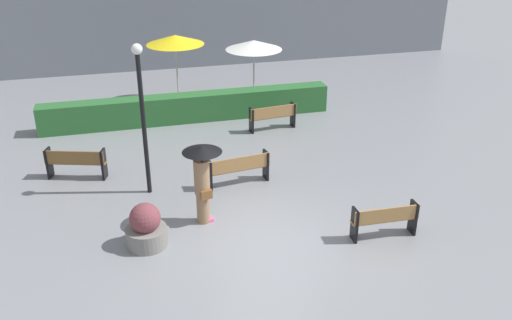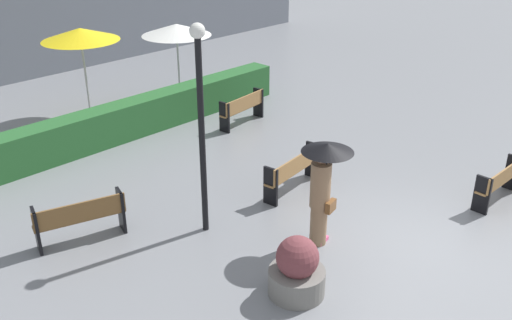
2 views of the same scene
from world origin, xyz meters
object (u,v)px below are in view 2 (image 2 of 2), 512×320
(pedestrian_with_umbrella, at_px, (323,181))
(patio_umbrella_yellow, at_px, (80,34))
(bench_mid_center, at_px, (294,170))
(bench_near_right, at_px, (500,181))
(planter_pot, at_px, (297,270))
(patio_umbrella_white, at_px, (176,30))
(lamp_post, at_px, (201,111))
(bench_far_left, at_px, (80,217))
(bench_back_row, at_px, (243,107))

(pedestrian_with_umbrella, bearing_deg, patio_umbrella_yellow, 86.37)
(bench_mid_center, bearing_deg, bench_near_right, -52.33)
(planter_pot, relative_size, patio_umbrella_white, 0.44)
(lamp_post, height_order, patio_umbrella_white, lamp_post)
(bench_near_right, xyz_separation_m, lamp_post, (-5.17, 3.69, 2.00))
(bench_far_left, height_order, bench_back_row, bench_far_left)
(planter_pot, bearing_deg, patio_umbrella_white, 61.67)
(bench_back_row, distance_m, bench_near_right, 7.24)
(bench_far_left, distance_m, patio_umbrella_white, 8.53)
(patio_umbrella_yellow, relative_size, patio_umbrella_white, 1.09)
(bench_far_left, xyz_separation_m, bench_back_row, (6.48, 2.15, -0.00))
(bench_far_left, xyz_separation_m, bench_near_right, (7.10, -5.06, -0.03))
(bench_mid_center, height_order, planter_pot, planter_pot)
(bench_back_row, bearing_deg, bench_near_right, -85.02)
(bench_back_row, relative_size, patio_umbrella_white, 0.69)
(bench_far_left, relative_size, patio_umbrella_yellow, 0.64)
(bench_far_left, bearing_deg, patio_umbrella_yellow, 57.63)
(pedestrian_with_umbrella, distance_m, patio_umbrella_white, 9.20)
(bench_back_row, height_order, planter_pot, planter_pot)
(bench_back_row, distance_m, patio_umbrella_white, 3.47)
(bench_mid_center, xyz_separation_m, patio_umbrella_white, (2.18, 6.71, 1.76))
(bench_near_right, distance_m, lamp_post, 6.66)
(bench_far_left, height_order, patio_umbrella_white, patio_umbrella_white)
(bench_near_right, xyz_separation_m, planter_pot, (-5.45, 1.09, -0.04))
(lamp_post, bearing_deg, pedestrian_with_umbrella, -58.95)
(bench_far_left, distance_m, patio_umbrella_yellow, 7.17)
(bench_back_row, bearing_deg, pedestrian_with_umbrella, -121.58)
(lamp_post, bearing_deg, patio_umbrella_yellow, 76.27)
(patio_umbrella_yellow, bearing_deg, bench_far_left, -122.37)
(lamp_post, bearing_deg, bench_mid_center, -4.34)
(lamp_post, bearing_deg, planter_pot, -96.06)
(bench_far_left, bearing_deg, bench_back_row, 18.39)
(bench_mid_center, relative_size, lamp_post, 0.44)
(bench_far_left, distance_m, planter_pot, 4.31)
(pedestrian_with_umbrella, bearing_deg, planter_pot, -155.80)
(patio_umbrella_yellow, bearing_deg, bench_near_right, -72.58)
(bench_far_left, bearing_deg, planter_pot, -67.42)
(planter_pot, distance_m, lamp_post, 3.32)
(bench_far_left, bearing_deg, bench_near_right, -35.48)
(patio_umbrella_yellow, height_order, patio_umbrella_white, patio_umbrella_yellow)
(bench_back_row, height_order, lamp_post, lamp_post)
(planter_pot, bearing_deg, patio_umbrella_yellow, 78.27)
(bench_mid_center, bearing_deg, patio_umbrella_yellow, 95.49)
(lamp_post, bearing_deg, bench_far_left, 144.61)
(lamp_post, bearing_deg, bench_near_right, -35.52)
(bench_mid_center, bearing_deg, pedestrian_with_umbrella, -126.13)
(bench_near_right, bearing_deg, pedestrian_with_umbrella, 156.49)
(bench_back_row, relative_size, planter_pot, 1.58)
(pedestrian_with_umbrella, height_order, patio_umbrella_yellow, patio_umbrella_yellow)
(bench_far_left, bearing_deg, patio_umbrella_white, 38.06)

